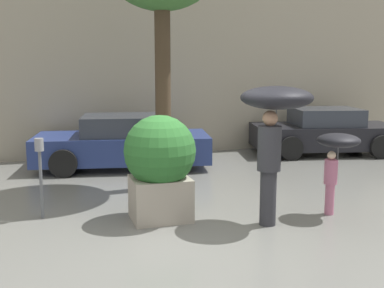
# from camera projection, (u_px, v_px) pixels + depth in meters

# --- Properties ---
(ground_plane) EXTENTS (40.00, 40.00, 0.00)m
(ground_plane) POSITION_uv_depth(u_px,v_px,m) (183.00, 236.00, 6.86)
(ground_plane) COLOR slate
(building_facade) EXTENTS (18.00, 0.30, 6.00)m
(building_facade) POSITION_uv_depth(u_px,v_px,m) (114.00, 42.00, 12.50)
(building_facade) COLOR #9E937F
(building_facade) RESTS_ON ground
(planter_box) EXTENTS (1.12, 1.12, 1.66)m
(planter_box) POSITION_uv_depth(u_px,v_px,m) (160.00, 163.00, 7.48)
(planter_box) COLOR #9E9384
(planter_box) RESTS_ON ground
(person_adult) EXTENTS (1.09, 1.09, 2.11)m
(person_adult) POSITION_uv_depth(u_px,v_px,m) (275.00, 115.00, 7.17)
(person_adult) COLOR #2D2D33
(person_adult) RESTS_ON ground
(person_child) EXTENTS (0.68, 0.68, 1.34)m
(person_child) POSITION_uv_depth(u_px,v_px,m) (337.00, 150.00, 7.66)
(person_child) COLOR #B76684
(person_child) RESTS_ON ground
(parked_car_near) EXTENTS (4.28, 2.46, 1.24)m
(parked_car_near) POSITION_uv_depth(u_px,v_px,m) (122.00, 143.00, 11.36)
(parked_car_near) COLOR navy
(parked_car_near) RESTS_ON ground
(parked_car_far) EXTENTS (4.14, 2.51, 1.24)m
(parked_car_far) POSITION_uv_depth(u_px,v_px,m) (325.00, 132.00, 13.18)
(parked_car_far) COLOR black
(parked_car_far) RESTS_ON ground
(parking_meter) EXTENTS (0.14, 0.14, 1.29)m
(parking_meter) POSITION_uv_depth(u_px,v_px,m) (40.00, 161.00, 7.52)
(parking_meter) COLOR #595B60
(parking_meter) RESTS_ON ground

